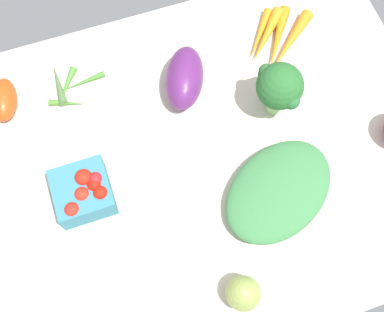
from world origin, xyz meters
The scene contains 9 objects.
tablecloth centered at (0.00, 0.00, 1.00)cm, with size 104.00×76.00×2.00cm, color beige.
berry_basket centered at (22.10, 0.90, 5.47)cm, with size 10.66×10.66×7.37cm.
heirloom_tomato_green centered at (0.47, 28.24, 5.20)cm, with size 6.40×6.40×6.40cm, color #94A64E.
broccoli_head centered at (-20.04, -5.87, 10.66)cm, with size 9.46×10.50×13.77cm.
eggplant centered at (-3.90, -16.41, 5.93)cm, with size 14.73×7.87×7.87cm, color #62266C.
leafy_greens_clump centered at (-13.46, 12.42, 4.48)cm, with size 24.37×16.73×4.96cm, color #3F8449.
carrot_bunch centered at (-26.79, -20.95, 3.33)cm, with size 18.37×16.98×2.87cm.
roma_tomato centered at (33.04, -24.26, 4.65)cm, with size 9.79×5.30×5.30cm, color #E04B17.
okra_pile centered at (20.17, -24.10, 2.83)cm, with size 13.19×11.62×1.96cm.
Camera 1 is at (12.05, 35.51, 96.47)cm, focal length 46.87 mm.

